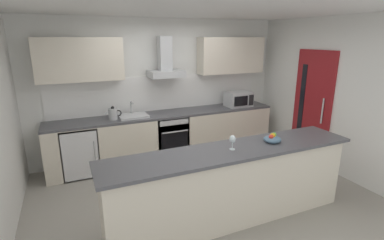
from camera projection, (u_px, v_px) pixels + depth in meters
The scene contains 17 objects.
ground at pixel (199, 193), 4.38m from camera, with size 5.83×4.47×0.02m, color gray.
ceiling at pixel (201, 8), 3.65m from camera, with size 5.83×4.47×0.02m, color white.
wall_back at pixel (160, 89), 5.59m from camera, with size 5.83×0.12×2.60m, color white.
wall_right at pixel (330, 95), 4.97m from camera, with size 0.12×4.47×2.60m, color white.
backsplash_tile at pixel (162, 93), 5.55m from camera, with size 4.11×0.02×0.66m, color white.
counter_back at pixel (168, 136), 5.49m from camera, with size 4.25×0.60×0.90m.
counter_island at pixel (231, 185), 3.60m from camera, with size 3.22×0.64×0.97m.
upper_cabinets at pixel (163, 57), 5.22m from camera, with size 4.20×0.32×0.70m.
side_door at pixel (312, 107), 5.28m from camera, with size 0.08×0.85×2.05m.
oven at pixel (169, 136), 5.48m from camera, with size 0.60×0.62×0.80m.
refrigerator at pixel (80, 150), 4.86m from camera, with size 0.58×0.60×0.85m.
microwave at pixel (239, 99), 5.87m from camera, with size 0.50×0.38×0.30m.
sink at pixel (133, 115), 5.10m from camera, with size 0.50×0.40×0.26m.
kettle at pixel (113, 114), 4.91m from camera, with size 0.29×0.15×0.24m.
range_hood at pixel (165, 64), 5.23m from camera, with size 0.62×0.45×0.72m.
wine_glass at pixel (233, 140), 3.42m from camera, with size 0.08×0.08×0.18m.
fruit_bowl at pixel (272, 139), 3.69m from camera, with size 0.22×0.22×0.13m.
Camera 1 is at (-1.67, -3.53, 2.26)m, focal length 27.05 mm.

